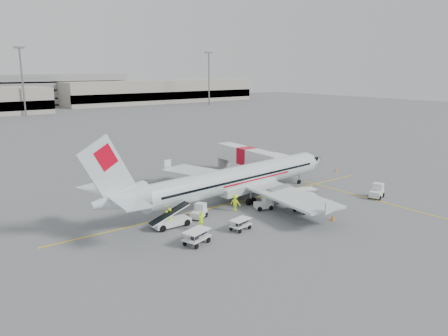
{
  "coord_description": "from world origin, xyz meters",
  "views": [
    {
      "loc": [
        -30.51,
        -38.15,
        15.3
      ],
      "look_at": [
        0.0,
        2.0,
        3.8
      ],
      "focal_mm": 35.0,
      "sensor_mm": 36.0,
      "label": 1
    }
  ],
  "objects_px": {
    "jet_bridge": "(247,162)",
    "tug_mid": "(264,202)",
    "aircraft": "(239,162)",
    "tug_fore": "(377,191)",
    "tug_aft": "(199,211)",
    "belt_loader": "(171,213)"
  },
  "relations": [
    {
      "from": "belt_loader",
      "to": "tug_fore",
      "type": "xyz_separation_m",
      "value": [
        24.86,
        -6.46,
        -0.51
      ]
    },
    {
      "from": "aircraft",
      "to": "belt_loader",
      "type": "xyz_separation_m",
      "value": [
        -10.81,
        -2.73,
        -3.33
      ]
    },
    {
      "from": "jet_bridge",
      "to": "tug_aft",
      "type": "height_order",
      "value": "jet_bridge"
    },
    {
      "from": "aircraft",
      "to": "tug_mid",
      "type": "height_order",
      "value": "aircraft"
    },
    {
      "from": "jet_bridge",
      "to": "tug_mid",
      "type": "distance_m",
      "value": 15.71
    },
    {
      "from": "tug_fore",
      "to": "belt_loader",
      "type": "bearing_deg",
      "value": 146.56
    },
    {
      "from": "jet_bridge",
      "to": "tug_mid",
      "type": "relative_size",
      "value": 7.95
    },
    {
      "from": "tug_fore",
      "to": "jet_bridge",
      "type": "bearing_deg",
      "value": 87.26
    },
    {
      "from": "aircraft",
      "to": "tug_fore",
      "type": "relative_size",
      "value": 15.31
    },
    {
      "from": "tug_mid",
      "to": "jet_bridge",
      "type": "bearing_deg",
      "value": 76.63
    },
    {
      "from": "jet_bridge",
      "to": "aircraft",
      "type": "bearing_deg",
      "value": -131.64
    },
    {
      "from": "aircraft",
      "to": "tug_mid",
      "type": "distance_m",
      "value": 5.71
    },
    {
      "from": "belt_loader",
      "to": "tug_aft",
      "type": "distance_m",
      "value": 3.64
    },
    {
      "from": "tug_fore",
      "to": "tug_aft",
      "type": "bearing_deg",
      "value": 143.2
    },
    {
      "from": "tug_aft",
      "to": "jet_bridge",
      "type": "bearing_deg",
      "value": 5.23
    },
    {
      "from": "tug_fore",
      "to": "tug_mid",
      "type": "xyz_separation_m",
      "value": [
        -13.83,
        5.05,
        -0.09
      ]
    },
    {
      "from": "tug_fore",
      "to": "tug_mid",
      "type": "relative_size",
      "value": 1.12
    },
    {
      "from": "tug_fore",
      "to": "tug_mid",
      "type": "bearing_deg",
      "value": 141.05
    },
    {
      "from": "jet_bridge",
      "to": "belt_loader",
      "type": "xyz_separation_m",
      "value": [
        -19.6,
        -11.69,
        -0.7
      ]
    },
    {
      "from": "tug_fore",
      "to": "tug_aft",
      "type": "distance_m",
      "value": 22.38
    },
    {
      "from": "jet_bridge",
      "to": "tug_aft",
      "type": "relative_size",
      "value": 8.05
    },
    {
      "from": "aircraft",
      "to": "tug_mid",
      "type": "bearing_deg",
      "value": -92.3
    }
  ]
}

